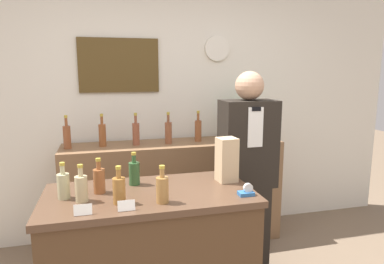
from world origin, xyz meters
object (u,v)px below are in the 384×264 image
object	(u,v)px
potted_plant	(247,115)
paper_bag	(227,160)
tape_dispenser	(247,192)
shopkeeper	(247,178)

from	to	relation	value
potted_plant	paper_bag	size ratio (longest dim) A/B	1.41
paper_bag	tape_dispenser	bearing A→B (deg)	-85.08
shopkeeper	potted_plant	world-z (taller)	shopkeeper
shopkeeper	tape_dispenser	xyz separation A→B (m)	(-0.28, -0.64, 0.14)
shopkeeper	paper_bag	distance (m)	0.54
paper_bag	potted_plant	bearing A→B (deg)	60.60
potted_plant	tape_dispenser	world-z (taller)	potted_plant
paper_bag	tape_dispenser	world-z (taller)	paper_bag
potted_plant	shopkeeper	bearing A→B (deg)	-113.06
shopkeeper	paper_bag	world-z (taller)	shopkeeper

